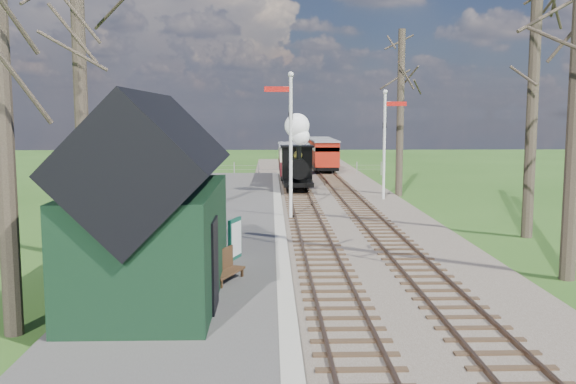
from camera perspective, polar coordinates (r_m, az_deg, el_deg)
name	(u,v)px	position (r m, az deg, el deg)	size (l,w,h in m)	color
ground	(359,370)	(11.79, 6.35, -15.41)	(140.00, 140.00, 0.00)	#2A4E18
distant_hills	(295,287)	(78.02, 0.65, -8.44)	(114.40, 48.00, 22.02)	#385B23
ballast_bed	(326,200)	(33.22, 3.36, -0.73)	(8.00, 60.00, 0.10)	brown
track_near	(301,199)	(33.12, 1.12, -0.66)	(1.60, 60.00, 0.15)	brown
track_far	(351,199)	(33.35, 5.59, -0.64)	(1.60, 60.00, 0.15)	brown
platform	(221,227)	(25.25, -5.98, -3.08)	(5.00, 44.00, 0.20)	#474442
coping_strip	(280,226)	(25.18, -0.75, -3.06)	(0.40, 44.00, 0.21)	#B2AD9E
station_shed	(152,210)	(15.21, -11.96, -1.56)	(3.25, 6.30, 4.78)	black
semaphore_near	(289,135)	(26.82, 0.10, 5.11)	(1.22, 0.24, 6.22)	silver
semaphore_far	(386,136)	(33.35, 8.69, 4.93)	(1.22, 0.24, 5.72)	silver
bare_trees	(359,91)	(21.11, 6.36, 8.89)	(15.51, 22.39, 12.00)	#382D23
fence_line	(296,168)	(47.00, 0.69, 2.14)	(12.60, 0.08, 1.00)	slate
locomotive	(297,158)	(36.48, 0.85, 3.05)	(1.73, 4.04, 4.32)	black
coach	(294,160)	(42.56, 0.52, 2.88)	(2.02, 6.92, 2.12)	black
red_carriage_a	(325,155)	(48.96, 3.29, 3.32)	(1.90, 4.70, 2.00)	black
red_carriage_b	(319,151)	(54.44, 2.80, 3.68)	(1.90, 4.70, 2.00)	black
sign_board	(235,239)	(19.09, -4.73, -4.16)	(0.36, 0.81, 1.22)	#0F4736
bench	(223,267)	(16.64, -5.80, -6.63)	(0.92, 1.47, 0.81)	#482E19
person	(212,252)	(16.71, -6.80, -5.30)	(0.54, 0.36, 1.49)	black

